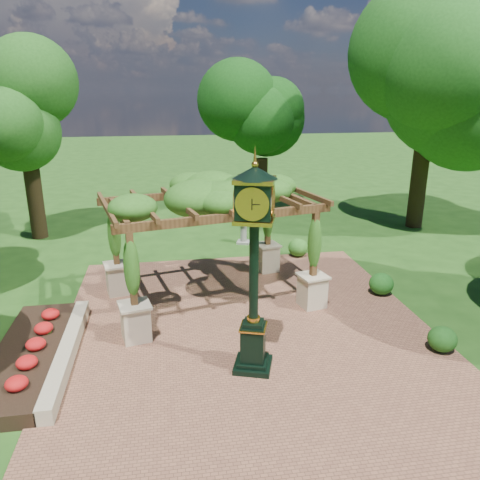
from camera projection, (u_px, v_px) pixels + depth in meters
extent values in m
plane|color=#1E4714|center=(256.00, 354.00, 11.70)|extent=(120.00, 120.00, 0.00)
cube|color=brown|center=(249.00, 333.00, 12.64)|extent=(10.00, 12.00, 0.04)
cube|color=#C6B793|center=(67.00, 352.00, 11.40)|extent=(0.35, 5.00, 0.40)
cube|color=red|center=(29.00, 356.00, 11.27)|extent=(1.50, 5.00, 0.36)
cube|color=black|center=(253.00, 365.00, 11.04)|extent=(1.08, 1.08, 0.13)
cube|color=black|center=(253.00, 343.00, 10.86)|extent=(0.67, 0.67, 0.96)
cube|color=gold|center=(253.00, 327.00, 10.73)|extent=(0.76, 0.76, 0.04)
cylinder|color=black|center=(254.00, 271.00, 10.31)|extent=(0.27, 0.27, 2.45)
cube|color=black|center=(255.00, 200.00, 9.82)|extent=(0.94, 0.94, 0.75)
cylinder|color=silver|center=(252.00, 204.00, 9.46)|extent=(0.62, 0.23, 0.64)
cone|color=black|center=(255.00, 172.00, 9.64)|extent=(1.21, 1.21, 0.27)
sphere|color=gold|center=(255.00, 165.00, 9.60)|extent=(0.15, 0.15, 0.15)
cube|color=beige|center=(136.00, 322.00, 12.19)|extent=(0.82, 0.82, 0.95)
cube|color=brown|center=(132.00, 269.00, 11.73)|extent=(0.20, 0.20, 1.96)
cube|color=beige|center=(312.00, 291.00, 14.08)|extent=(0.82, 0.82, 0.95)
cube|color=brown|center=(315.00, 244.00, 13.62)|extent=(0.20, 0.20, 1.96)
cube|color=beige|center=(118.00, 279.00, 14.98)|extent=(0.82, 0.82, 0.95)
cube|color=brown|center=(114.00, 234.00, 14.52)|extent=(0.20, 0.20, 1.96)
cube|color=beige|center=(267.00, 258.00, 16.88)|extent=(0.82, 0.82, 0.95)
cube|color=brown|center=(268.00, 218.00, 16.42)|extent=(0.20, 0.20, 1.96)
cube|color=brown|center=(230.00, 217.00, 12.35)|extent=(6.01, 1.50, 0.23)
cube|color=brown|center=(195.00, 194.00, 15.15)|extent=(6.01, 1.50, 0.23)
ellipsoid|color=#2B5D1A|center=(210.00, 195.00, 13.66)|extent=(6.82, 5.07, 1.06)
cube|color=gray|center=(244.00, 242.00, 20.16)|extent=(0.68, 0.68, 0.10)
cylinder|color=gray|center=(244.00, 232.00, 20.03)|extent=(0.35, 0.35, 0.87)
cylinder|color=gray|center=(244.00, 222.00, 19.89)|extent=(0.64, 0.64, 0.05)
ellipsoid|color=#1D5217|center=(442.00, 339.00, 11.68)|extent=(0.88, 0.88, 0.64)
ellipsoid|color=#1C5919|center=(381.00, 284.00, 14.95)|extent=(1.00, 1.00, 0.69)
ellipsoid|color=#2D681E|center=(298.00, 248.00, 18.38)|extent=(0.79, 0.79, 0.70)
cylinder|color=#302212|center=(36.00, 204.00, 20.53)|extent=(0.68, 0.68, 3.07)
ellipsoid|color=#1F4F16|center=(23.00, 110.00, 19.32)|extent=(3.60, 3.60, 4.85)
cylinder|color=#362315|center=(261.00, 184.00, 25.39)|extent=(0.66, 0.66, 2.82)
ellipsoid|color=#103B0E|center=(262.00, 115.00, 24.27)|extent=(3.90, 3.90, 4.45)
cylinder|color=#332513|center=(418.00, 189.00, 22.10)|extent=(0.75, 0.75, 3.69)
ellipsoid|color=#1E5418|center=(430.00, 83.00, 20.65)|extent=(5.51, 5.51, 5.83)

